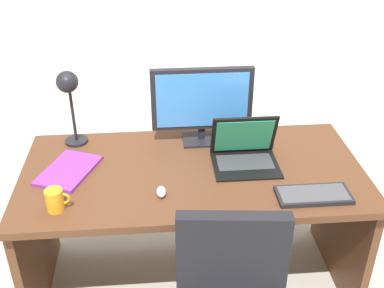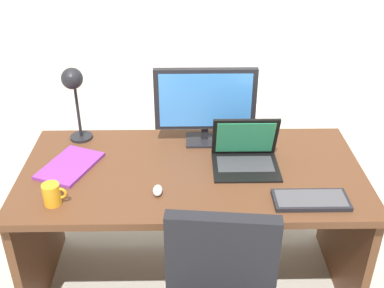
# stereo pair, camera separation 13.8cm
# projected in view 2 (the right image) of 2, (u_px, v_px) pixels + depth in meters

# --- Properties ---
(ground) EXTENTS (12.00, 12.00, 0.00)m
(ground) POSITION_uv_depth(u_px,v_px,m) (189.00, 146.00, 4.00)
(ground) COLOR #B7B2A3
(desk) EXTENTS (1.67, 0.82, 0.75)m
(desk) POSITION_uv_depth(u_px,v_px,m) (192.00, 199.00, 2.48)
(desk) COLOR #56331E
(desk) RESTS_ON ground
(monitor) EXTENTS (0.52, 0.16, 0.41)m
(monitor) POSITION_uv_depth(u_px,v_px,m) (205.00, 102.00, 2.45)
(monitor) COLOR black
(monitor) RESTS_ON desk
(laptop) EXTENTS (0.32, 0.27, 0.25)m
(laptop) POSITION_uv_depth(u_px,v_px,m) (245.00, 150.00, 2.34)
(laptop) COLOR black
(laptop) RESTS_ON desk
(keyboard) EXTENTS (0.33, 0.15, 0.02)m
(keyboard) POSITION_uv_depth(u_px,v_px,m) (311.00, 200.00, 2.10)
(keyboard) COLOR black
(keyboard) RESTS_ON desk
(mouse) EXTENTS (0.04, 0.08, 0.03)m
(mouse) POSITION_uv_depth(u_px,v_px,m) (158.00, 190.00, 2.15)
(mouse) COLOR silver
(mouse) RESTS_ON desk
(desk_lamp) EXTENTS (0.12, 0.14, 0.42)m
(desk_lamp) POSITION_uv_depth(u_px,v_px,m) (74.00, 88.00, 2.42)
(desk_lamp) COLOR black
(desk_lamp) RESTS_ON desk
(book) EXTENTS (0.32, 0.37, 0.02)m
(book) POSITION_uv_depth(u_px,v_px,m) (70.00, 166.00, 2.34)
(book) COLOR purple
(book) RESTS_ON desk
(coffee_mug) EXTENTS (0.11, 0.08, 0.10)m
(coffee_mug) POSITION_uv_depth(u_px,v_px,m) (52.00, 194.00, 2.07)
(coffee_mug) COLOR orange
(coffee_mug) RESTS_ON desk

